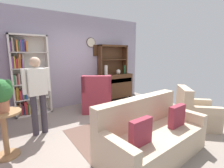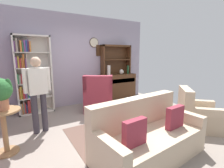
{
  "view_description": "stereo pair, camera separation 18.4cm",
  "coord_description": "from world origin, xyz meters",
  "px_view_note": "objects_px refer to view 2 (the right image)",
  "views": [
    {
      "loc": [
        -1.91,
        -2.77,
        1.61
      ],
      "look_at": [
        0.1,
        0.2,
        0.95
      ],
      "focal_mm": 26.06,
      "sensor_mm": 36.0,
      "label": 1
    },
    {
      "loc": [
        -1.75,
        -2.87,
        1.61
      ],
      "look_at": [
        0.1,
        0.2,
        0.95
      ],
      "focal_mm": 26.06,
      "sensor_mm": 36.0,
      "label": 2
    }
  ],
  "objects_px": {
    "book_stack": "(126,111)",
    "vase_tall": "(109,70)",
    "sideboard": "(117,86)",
    "plant_stand": "(4,127)",
    "wingback_chair": "(99,98)",
    "coffee_table": "(123,117)",
    "sideboard_hutch": "(116,56)",
    "bottle_wine": "(128,70)",
    "person_reading": "(38,90)",
    "couch_floral": "(147,137)",
    "bookshelf": "(31,75)",
    "armchair_floral": "(197,115)",
    "vase_round": "(121,72)"
  },
  "relations": [
    {
      "from": "vase_tall",
      "to": "armchair_floral",
      "type": "distance_m",
      "value": 2.9
    },
    {
      "from": "bottle_wine",
      "to": "couch_floral",
      "type": "relative_size",
      "value": 0.16
    },
    {
      "from": "sideboard",
      "to": "coffee_table",
      "type": "height_order",
      "value": "sideboard"
    },
    {
      "from": "sideboard_hutch",
      "to": "bottle_wine",
      "type": "height_order",
      "value": "sideboard_hutch"
    },
    {
      "from": "sideboard",
      "to": "plant_stand",
      "type": "relative_size",
      "value": 1.75
    },
    {
      "from": "sideboard_hutch",
      "to": "person_reading",
      "type": "xyz_separation_m",
      "value": [
        -2.7,
        -1.33,
        -0.65
      ]
    },
    {
      "from": "bookshelf",
      "to": "plant_stand",
      "type": "height_order",
      "value": "bookshelf"
    },
    {
      "from": "sideboard",
      "to": "vase_tall",
      "type": "relative_size",
      "value": 3.97
    },
    {
      "from": "sideboard",
      "to": "couch_floral",
      "type": "bearing_deg",
      "value": -114.61
    },
    {
      "from": "vase_tall",
      "to": "coffee_table",
      "type": "bearing_deg",
      "value": -112.85
    },
    {
      "from": "sideboard",
      "to": "couch_floral",
      "type": "distance_m",
      "value": 3.29
    },
    {
      "from": "couch_floral",
      "to": "person_reading",
      "type": "relative_size",
      "value": 1.2
    },
    {
      "from": "bookshelf",
      "to": "vase_tall",
      "type": "height_order",
      "value": "bookshelf"
    },
    {
      "from": "bookshelf",
      "to": "book_stack",
      "type": "relative_size",
      "value": 10.49
    },
    {
      "from": "couch_floral",
      "to": "vase_tall",
      "type": "bearing_deg",
      "value": 71.41
    },
    {
      "from": "sideboard",
      "to": "wingback_chair",
      "type": "height_order",
      "value": "wingback_chair"
    },
    {
      "from": "vase_round",
      "to": "wingback_chair",
      "type": "bearing_deg",
      "value": -152.22
    },
    {
      "from": "person_reading",
      "to": "book_stack",
      "type": "xyz_separation_m",
      "value": [
        1.49,
        -0.96,
        -0.43
      ]
    },
    {
      "from": "sideboard",
      "to": "armchair_floral",
      "type": "height_order",
      "value": "sideboard"
    },
    {
      "from": "sideboard_hutch",
      "to": "person_reading",
      "type": "bearing_deg",
      "value": -153.74
    },
    {
      "from": "couch_floral",
      "to": "wingback_chair",
      "type": "xyz_separation_m",
      "value": [
        0.28,
        2.27,
        0.07
      ]
    },
    {
      "from": "armchair_floral",
      "to": "wingback_chair",
      "type": "height_order",
      "value": "wingback_chair"
    },
    {
      "from": "sideboard_hutch",
      "to": "coffee_table",
      "type": "height_order",
      "value": "sideboard_hutch"
    },
    {
      "from": "vase_tall",
      "to": "plant_stand",
      "type": "bearing_deg",
      "value": -150.3
    },
    {
      "from": "bookshelf",
      "to": "person_reading",
      "type": "xyz_separation_m",
      "value": [
        0.01,
        -1.31,
        -0.14
      ]
    },
    {
      "from": "sideboard",
      "to": "vase_round",
      "type": "height_order",
      "value": "vase_round"
    },
    {
      "from": "vase_round",
      "to": "wingback_chair",
      "type": "distance_m",
      "value": 1.51
    },
    {
      "from": "bookshelf",
      "to": "vase_tall",
      "type": "bearing_deg",
      "value": -4.02
    },
    {
      "from": "armchair_floral",
      "to": "sideboard",
      "type": "bearing_deg",
      "value": 95.68
    },
    {
      "from": "wingback_chair",
      "to": "plant_stand",
      "type": "distance_m",
      "value": 2.44
    },
    {
      "from": "sideboard_hutch",
      "to": "couch_floral",
      "type": "bearing_deg",
      "value": -113.84
    },
    {
      "from": "wingback_chair",
      "to": "plant_stand",
      "type": "xyz_separation_m",
      "value": [
        -2.21,
        -1.03,
        0.07
      ]
    },
    {
      "from": "sideboard_hutch",
      "to": "bottle_wine",
      "type": "distance_m",
      "value": 0.66
    },
    {
      "from": "wingback_chair",
      "to": "couch_floral",
      "type": "bearing_deg",
      "value": -96.93
    },
    {
      "from": "vase_tall",
      "to": "book_stack",
      "type": "xyz_separation_m",
      "value": [
        -0.82,
        -2.1,
        -0.61
      ]
    },
    {
      "from": "bottle_wine",
      "to": "coffee_table",
      "type": "distance_m",
      "value": 2.76
    },
    {
      "from": "sideboard_hutch",
      "to": "person_reading",
      "type": "height_order",
      "value": "sideboard_hutch"
    },
    {
      "from": "sideboard",
      "to": "couch_floral",
      "type": "relative_size",
      "value": 0.7
    },
    {
      "from": "couch_floral",
      "to": "coffee_table",
      "type": "relative_size",
      "value": 2.33
    },
    {
      "from": "bottle_wine",
      "to": "coffee_table",
      "type": "relative_size",
      "value": 0.37
    },
    {
      "from": "couch_floral",
      "to": "armchair_floral",
      "type": "height_order",
      "value": "couch_floral"
    },
    {
      "from": "coffee_table",
      "to": "sideboard",
      "type": "bearing_deg",
      "value": 59.65
    },
    {
      "from": "book_stack",
      "to": "vase_tall",
      "type": "bearing_deg",
      "value": 68.78
    },
    {
      "from": "person_reading",
      "to": "book_stack",
      "type": "bearing_deg",
      "value": -32.7
    },
    {
      "from": "sideboard",
      "to": "armchair_floral",
      "type": "distance_m",
      "value": 2.81
    },
    {
      "from": "sideboard_hutch",
      "to": "vase_round",
      "type": "distance_m",
      "value": 0.6
    },
    {
      "from": "sideboard",
      "to": "person_reading",
      "type": "distance_m",
      "value": 2.99
    },
    {
      "from": "bookshelf",
      "to": "sideboard",
      "type": "distance_m",
      "value": 2.76
    },
    {
      "from": "sideboard",
      "to": "sideboard_hutch",
      "type": "height_order",
      "value": "sideboard_hutch"
    },
    {
      "from": "wingback_chair",
      "to": "coffee_table",
      "type": "bearing_deg",
      "value": -97.04
    }
  ]
}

